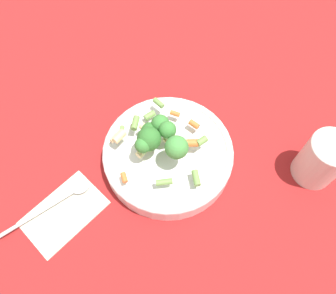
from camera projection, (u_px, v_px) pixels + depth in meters
ground_plane at (168, 159)px, 0.66m from camera, size 3.00×3.00×0.00m
bowl at (168, 154)px, 0.64m from camera, size 0.25×0.25×0.04m
pasta_salad at (159, 138)px, 0.59m from camera, size 0.18×0.20×0.07m
cup at (322, 159)px, 0.60m from camera, size 0.08×0.08×0.11m
napkin at (64, 213)px, 0.60m from camera, size 0.16×0.13×0.01m
spoon at (62, 198)px, 0.61m from camera, size 0.18×0.03×0.01m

